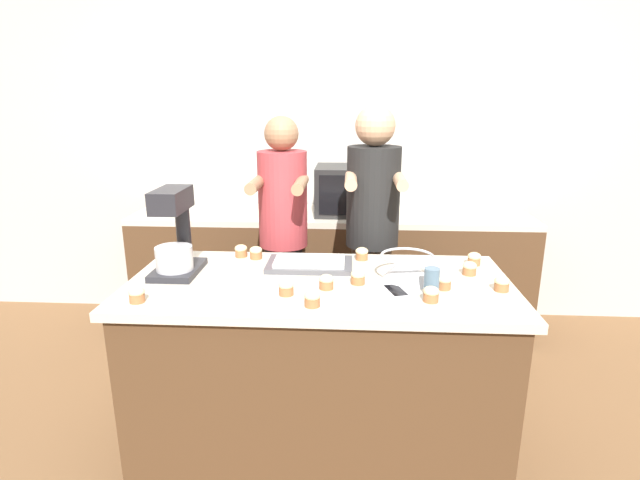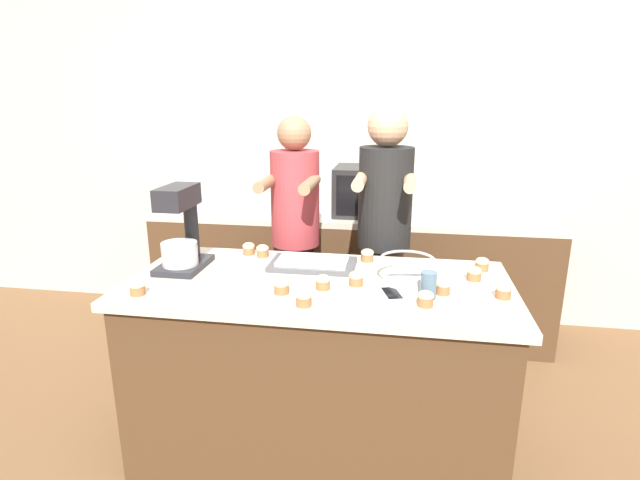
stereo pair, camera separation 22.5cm
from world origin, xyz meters
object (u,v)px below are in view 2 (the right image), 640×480
(cupcake_1, at_px, (367,255))
(cupcake_5, at_px, (263,251))
(cupcake_12, at_px, (503,291))
(drinking_glass, at_px, (428,285))
(stand_mixer, at_px, (181,233))
(person_right, at_px, (384,242))
(baking_tray, at_px, (313,263))
(cupcake_11, at_px, (304,298))
(cupcake_10, at_px, (249,248))
(person_left, at_px, (296,243))
(cupcake_0, at_px, (356,278))
(microwave_oven, at_px, (369,191))
(mixing_bowl, at_px, (407,270))
(cupcake_4, at_px, (482,264))
(cupcake_9, at_px, (323,282))
(cupcake_3, at_px, (137,287))
(cupcake_2, at_px, (443,286))
(cell_phone, at_px, (392,294))
(cupcake_6, at_px, (281,286))
(cupcake_8, at_px, (425,298))
(cupcake_7, at_px, (474,273))

(cupcake_1, height_order, cupcake_5, same)
(cupcake_12, bearing_deg, drinking_glass, -170.37)
(stand_mixer, bearing_deg, person_right, 33.76)
(baking_tray, xyz_separation_m, cupcake_11, (0.05, -0.47, 0.01))
(stand_mixer, xyz_separation_m, cupcake_10, (0.25, 0.27, -0.15))
(person_left, relative_size, cupcake_0, 24.44)
(microwave_oven, relative_size, cupcake_5, 7.26)
(mixing_bowl, xyz_separation_m, baking_tray, (-0.45, 0.16, -0.05))
(drinking_glass, xyz_separation_m, cupcake_4, (0.27, 0.39, -0.02))
(cupcake_9, distance_m, cupcake_10, 0.63)
(cupcake_3, bearing_deg, cupcake_11, 0.08)
(cupcake_12, bearing_deg, cupcake_2, 178.29)
(person_right, xyz_separation_m, drinking_glass, (0.22, -0.82, 0.06))
(baking_tray, xyz_separation_m, cell_phone, (0.39, -0.31, -0.01))
(person_left, xyz_separation_m, cupcake_9, (0.29, -0.79, 0.07))
(cupcake_2, bearing_deg, cupcake_1, 132.01)
(cupcake_3, xyz_separation_m, cupcake_12, (1.51, 0.21, 0.00))
(baking_tray, bearing_deg, cupcake_4, 5.64)
(mixing_bowl, height_order, microwave_oven, microwave_oven)
(mixing_bowl, height_order, cupcake_6, mixing_bowl)
(cupcake_10, xyz_separation_m, cupcake_12, (1.22, -0.40, 0.00))
(person_left, xyz_separation_m, cupcake_4, (1.01, -0.43, 0.07))
(stand_mixer, relative_size, mixing_bowl, 1.67)
(cupcake_4, distance_m, cupcake_8, 0.56)
(stand_mixer, distance_m, cupcake_9, 0.74)
(cupcake_10, bearing_deg, cupcake_5, -17.77)
(cell_phone, distance_m, drinking_glass, 0.16)
(person_left, height_order, baking_tray, person_left)
(cell_phone, bearing_deg, cupcake_7, 33.69)
(cell_phone, xyz_separation_m, cupcake_10, (-0.76, 0.45, 0.03))
(cupcake_2, height_order, cupcake_3, same)
(drinking_glass, relative_size, cupcake_11, 1.76)
(cupcake_4, height_order, cupcake_7, same)
(drinking_glass, height_order, cupcake_1, drinking_glass)
(person_right, bearing_deg, microwave_oven, 101.78)
(cell_phone, distance_m, cupcake_9, 0.30)
(mixing_bowl, bearing_deg, cupcake_7, 17.86)
(baking_tray, height_order, cupcake_8, cupcake_8)
(person_right, bearing_deg, cupcake_2, -69.87)
(cupcake_6, bearing_deg, person_left, 98.24)
(person_right, bearing_deg, cupcake_9, -106.21)
(person_right, xyz_separation_m, cell_phone, (0.07, -0.81, 0.01))
(cupcake_9, xyz_separation_m, cupcake_11, (-0.05, -0.19, 0.00))
(cupcake_8, height_order, cupcake_11, same)
(cupcake_2, xyz_separation_m, cupcake_3, (-1.27, -0.22, 0.00))
(cupcake_9, bearing_deg, cupcake_12, 1.64)
(microwave_oven, height_order, cupcake_0, microwave_oven)
(person_left, distance_m, cupcake_7, 1.11)
(person_left, bearing_deg, cupcake_5, -103.15)
(cupcake_3, bearing_deg, cupcake_9, 14.21)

